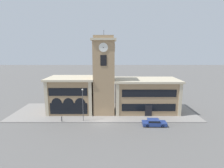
# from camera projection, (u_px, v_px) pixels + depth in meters

# --- Properties ---
(ground_plane) EXTENTS (300.00, 300.00, 0.00)m
(ground_plane) POSITION_uv_depth(u_px,v_px,m) (104.00, 123.00, 34.93)
(ground_plane) COLOR #605E5B
(sidewalk_kerb) EXTENTS (41.61, 12.69, 0.15)m
(sidewalk_kerb) POSITION_uv_depth(u_px,v_px,m) (105.00, 112.00, 41.15)
(sidewalk_kerb) COLOR gray
(sidewalk_kerb) RESTS_ON ground_plane
(clock_tower) EXTENTS (5.28, 5.28, 18.54)m
(clock_tower) POSITION_uv_depth(u_px,v_px,m) (105.00, 76.00, 38.85)
(clock_tower) COLOR #9E7F5B
(clock_tower) RESTS_ON ground_plane
(town_hall_left_wing) EXTENTS (10.82, 8.04, 8.18)m
(town_hall_left_wing) POSITION_uv_depth(u_px,v_px,m) (73.00, 94.00, 41.04)
(town_hall_left_wing) COLOR #9E7F5B
(town_hall_left_wing) RESTS_ON ground_plane
(town_hall_right_wing) EXTENTS (14.92, 8.04, 7.76)m
(town_hall_right_wing) POSITION_uv_depth(u_px,v_px,m) (146.00, 95.00, 41.05)
(town_hall_right_wing) COLOR #9E7F5B
(town_hall_right_wing) RESTS_ON ground_plane
(parked_car_near) EXTENTS (4.58, 1.91, 1.30)m
(parked_car_near) POSITION_uv_depth(u_px,v_px,m) (154.00, 122.00, 33.40)
(parked_car_near) COLOR navy
(parked_car_near) RESTS_ON ground_plane
(street_lamp) EXTENTS (0.36, 0.36, 6.69)m
(street_lamp) POSITION_uv_depth(u_px,v_px,m) (83.00, 100.00, 34.78)
(street_lamp) COLOR #4C4C51
(street_lamp) RESTS_ON sidewalk_kerb
(bollard) EXTENTS (0.18, 0.18, 1.06)m
(bollard) POSITION_uv_depth(u_px,v_px,m) (62.00, 119.00, 35.18)
(bollard) COLOR black
(bollard) RESTS_ON sidewalk_kerb
(fire_hydrant) EXTENTS (0.22, 0.22, 0.87)m
(fire_hydrant) POSITION_uv_depth(u_px,v_px,m) (158.00, 120.00, 35.00)
(fire_hydrant) COLOR red
(fire_hydrant) RESTS_ON sidewalk_kerb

